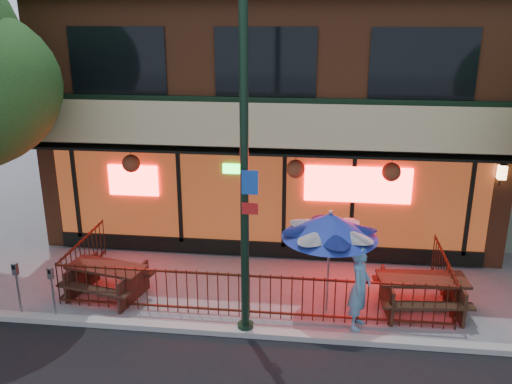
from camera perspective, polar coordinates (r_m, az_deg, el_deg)
ground at (r=11.57m, az=-0.83°, el=-13.46°), size 80.00×80.00×0.00m
curb at (r=11.12m, az=-1.19°, el=-14.54°), size 80.00×0.25×0.12m
restaurant_building at (r=17.03m, az=2.38°, el=11.64°), size 12.96×9.49×8.05m
patio_fence at (r=11.69m, az=-0.51°, el=-9.54°), size 8.44×2.62×1.00m
street_light at (r=9.89m, az=-1.21°, el=1.00°), size 0.43×0.32×7.00m
picnic_table_left at (r=12.72m, az=-15.41°, el=-8.53°), size 1.98×1.66×0.74m
picnic_table_right at (r=12.19m, az=17.01°, el=-9.76°), size 1.96×1.56×0.79m
patio_umbrella at (r=11.24m, az=7.81°, el=-3.51°), size 2.00×1.99×2.28m
pedestrian at (r=11.17m, az=10.85°, el=-9.85°), size 0.58×0.73×1.76m
parking_meter_near at (r=11.99m, az=-20.69°, el=-9.13°), size 0.13×0.11×1.19m
parking_meter_far at (r=12.33m, az=-23.87°, el=-8.56°), size 0.11×0.10×1.25m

